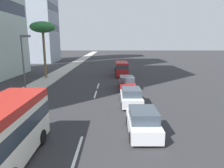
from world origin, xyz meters
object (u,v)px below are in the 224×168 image
Objects in this scene: palm_tree at (43,28)px; street_lamp at (24,60)px; car_sixth at (131,97)px; minibus_second at (4,130)px; van_lead at (122,68)px; car_fourth at (143,122)px; car_fifth at (127,83)px; car_third at (120,66)px.

palm_tree reaches higher than street_lamp.
minibus_second is at bearing 142.91° from car_sixth.
car_fourth is (-21.99, -0.31, -0.59)m from van_lead.
van_lead is at bearing -79.16° from palm_tree.
car_fifth is 0.51× the size of palm_tree.
car_fifth is (-9.86, -0.17, -0.58)m from van_lead.
street_lamp is at bearing 113.92° from car_fifth.
car_fourth is 24.36m from palm_tree.
car_fifth is (12.14, 0.15, 0.00)m from car_fourth.
minibus_second is 16.83m from car_fifth.
car_fifth is 11.84m from street_lamp.
car_fifth is at bearing 0.69° from car_fourth.
van_lead is 0.86× the size of minibus_second.
car_third reaches higher than car_fourth.
car_third is 29.35m from car_fourth.
car_fifth is 16.13m from palm_tree.
minibus_second reaches higher than car_fifth.
palm_tree is (-9.70, 12.22, 7.00)m from car_third.
minibus_second reaches higher than car_sixth.
car_sixth is (-6.19, 0.05, -0.03)m from car_fifth.
car_fourth is 1.00× the size of car_sixth.
car_fifth is at bearing -121.11° from palm_tree.
car_fourth is at bearing -125.52° from street_lamp.
minibus_second is 0.71× the size of palm_tree.
street_lamp is at bearing 144.74° from van_lead.
street_lamp is (-12.12, -2.04, -3.72)m from palm_tree.
car_sixth is 0.47× the size of palm_tree.
car_fourth is at bearing 114.07° from minibus_second.
minibus_second is at bearing 114.07° from car_fourth.
street_lamp reaches higher than car_third.
van_lead is at bearing -35.26° from street_lamp.
car_sixth is (-23.39, -0.17, -0.04)m from car_third.
van_lead is at bearing -179.61° from car_third.
van_lead is 17.92m from street_lamp.
minibus_second is at bearing -166.47° from palm_tree.
minibus_second is 1.51× the size of car_sixth.
street_lamp reaches higher than car_sixth.
van_lead reaches higher than car_third.
palm_tree reaches higher than van_lead.
car_third is 17.10m from palm_tree.
palm_tree reaches higher than car_fifth.
car_third is at bearing -51.55° from palm_tree.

